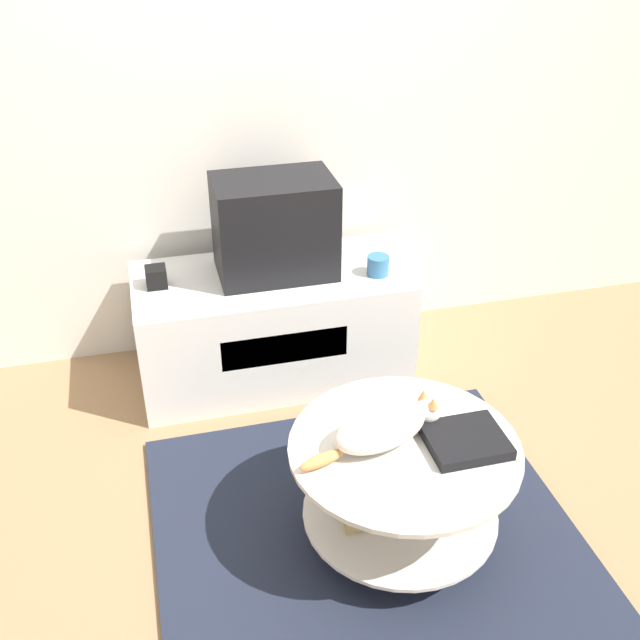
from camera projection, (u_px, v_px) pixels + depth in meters
name	position (u px, v px, depth m)	size (l,w,h in m)	color
ground_plane	(368.00, 540.00, 2.58)	(12.00, 12.00, 0.00)	#93704C
wall_back	(274.00, 60.00, 3.08)	(8.00, 0.05, 2.60)	silver
rug	(368.00, 538.00, 2.58)	(1.43, 1.37, 0.02)	#1E2333
tv_stand	(272.00, 325.00, 3.31)	(1.17, 0.55, 0.50)	silver
tv	(275.00, 227.00, 3.10)	(0.49, 0.33, 0.42)	black
speaker	(156.00, 277.00, 3.07)	(0.09, 0.09, 0.09)	black
mug	(378.00, 265.00, 3.16)	(0.09, 0.09, 0.08)	teal
coffee_table	(403.00, 479.00, 2.43)	(0.74, 0.74, 0.41)	#B2B2B7
dvd_box	(465.00, 440.00, 2.35)	(0.24, 0.21, 0.04)	black
cat	(384.00, 427.00, 2.34)	(0.51, 0.26, 0.12)	silver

